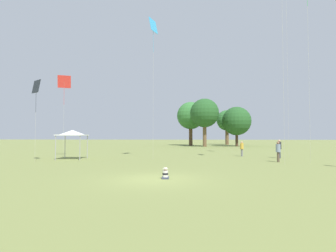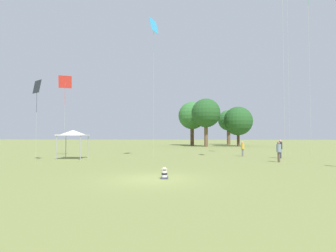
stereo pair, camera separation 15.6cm
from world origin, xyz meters
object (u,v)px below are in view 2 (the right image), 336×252
Objects in this scene: person_standing_3 at (243,148)px; kite_5 at (37,88)px; canopy_tent at (73,133)px; kite_1 at (65,83)px; seated_toddler at (164,174)px; distant_tree_3 at (228,121)px; distant_tree_1 at (206,113)px; person_standing_1 at (279,150)px; distant_tree_0 at (238,121)px; distant_tree_2 at (192,116)px; person_standing_2 at (280,147)px; kite_3 at (154,29)px; kite_0 at (308,2)px.

person_standing_3 is 21.00m from kite_5.
kite_1 reaches higher than canopy_tent.
distant_tree_3 is at bearing 76.75° from seated_toddler.
seated_toddler is 42.69m from distant_tree_1.
distant_tree_0 reaches higher than person_standing_1.
distant_tree_2 is at bearing 74.05° from person_standing_3.
person_standing_2 is 23.30m from kite_5.
distant_tree_2 is (1.26, 47.95, 6.71)m from seated_toddler.
canopy_tent is 0.20× the size of kite_3.
seated_toddler is 17.09m from person_standing_3.
distant_tree_1 is at bearing -162.96° from distant_tree_0.
kite_5 is at bearing 177.73° from person_standing_3.
person_standing_1 is (8.69, 9.48, 0.78)m from seated_toddler.
kite_1 is at bearing 162.81° from person_standing_3.
distant_tree_2 is (-9.91, 3.87, 1.52)m from distant_tree_0.
kite_1 is 37.56m from distant_tree_2.
person_standing_3 is at bearing 16.88° from canopy_tent.
person_standing_3 is at bearing -137.06° from person_standing_1.
person_standing_3 is 0.12× the size of kite_3.
distant_tree_2 reaches higher than person_standing_2.
person_standing_2 is at bearing -155.70° from kite_1.
kite_3 reaches higher than distant_tree_0.
kite_1 is 38.97m from distant_tree_0.
canopy_tent reaches higher than person_standing_3.
canopy_tent is 0.31× the size of distant_tree_3.
canopy_tent is (-16.79, -5.09, 1.54)m from person_standing_3.
distant_tree_3 is (10.53, 54.59, 5.90)m from seated_toddler.
kite_0 reaches higher than canopy_tent.
kite_3 reaches higher than seated_toddler.
seated_toddler is 0.37× the size of person_standing_3.
person_standing_3 is 0.16× the size of distant_tree_1.
person_standing_1 is at bearing -166.80° from kite_1.
kite_3 is (9.67, -1.37, 4.91)m from kite_1.
person_standing_2 is at bearing 50.96° from seated_toddler.
kite_0 is 1.44× the size of distant_tree_1.
person_standing_1 is 0.17× the size of distant_tree_1.
person_standing_3 is 27.12m from distant_tree_1.
kite_3 is (-12.41, -2.12, 11.61)m from person_standing_2.
kite_5 is at bearing -76.52° from person_standing_2.
kite_1 reaches higher than distant_tree_0.
canopy_tent is at bearing -83.33° from person_standing_2.
kite_5 is at bearing 77.09° from kite_0.
kite_0 is 13.62m from kite_3.
canopy_tent reaches higher than person_standing_2.
kite_3 is (-2.31, 11.44, 12.45)m from seated_toddler.
kite_5 is (-22.85, -1.34, -7.07)m from kite_0.
person_standing_3 is 0.19× the size of kite_1.
person_standing_3 is at bearing -80.21° from distant_tree_2.
distant_tree_0 is (1.06, 30.52, 4.35)m from person_standing_2.
distant_tree_1 is (4.19, 41.94, 6.76)m from seated_toddler.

